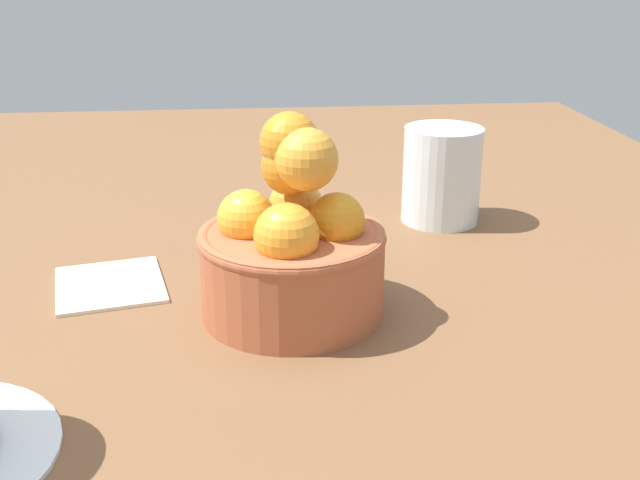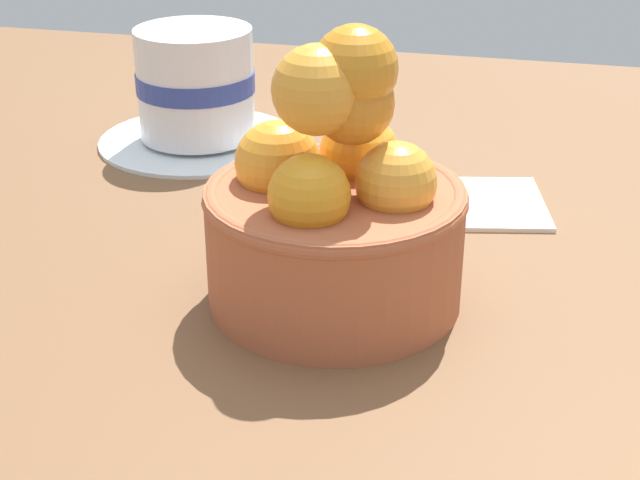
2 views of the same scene
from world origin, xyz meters
TOP-DOWN VIEW (x-y plane):
  - ground_plane at (0.00, 0.00)cm, footprint 152.18×101.82cm
  - terracotta_bowl at (-0.00, 0.00)cm, footprint 13.57×13.57cm
  - coffee_cup at (15.57, -21.13)cm, footprint 15.15×15.15cm
  - folded_napkin at (-6.02, -14.26)cm, footprint 10.68×10.01cm

SIDE VIEW (x-z plane):
  - ground_plane at x=0.00cm, z-range -4.38..0.00cm
  - folded_napkin at x=-6.02cm, z-range 0.00..0.60cm
  - coffee_cup at x=15.57cm, z-range -0.38..8.37cm
  - terracotta_bowl at x=0.00cm, z-range -2.21..12.63cm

